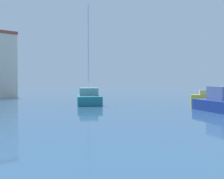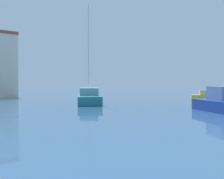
% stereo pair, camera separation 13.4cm
% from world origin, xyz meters
% --- Properties ---
extents(water, '(160.00, 160.00, 0.00)m').
position_xyz_m(water, '(15.00, 20.00, 0.00)').
color(water, '#2D5175').
rests_on(water, ground).
extents(sailboat_teal_distant_east, '(6.74, 8.32, 11.52)m').
position_xyz_m(sailboat_teal_distant_east, '(20.35, 20.30, 0.70)').
color(sailboat_teal_distant_east, '#1E707A').
rests_on(sailboat_teal_distant_east, water).
extents(motorboat_yellow_near_pier, '(3.86, 4.72, 1.54)m').
position_xyz_m(motorboat_yellow_near_pier, '(32.34, 11.48, 0.58)').
color(motorboat_yellow_near_pier, gold).
rests_on(motorboat_yellow_near_pier, water).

